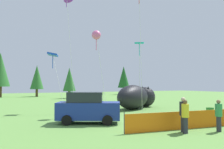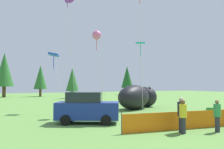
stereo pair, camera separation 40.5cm
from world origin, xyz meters
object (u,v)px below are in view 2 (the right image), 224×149
(spectator_in_grey_shirt, at_px, (183,115))
(kite_pink_octopus, at_px, (97,35))
(folding_chair, at_px, (210,113))
(parked_car, at_px, (87,108))
(inflatable_cat, at_px, (137,98))
(kite_blue_box, at_px, (54,56))
(kite_teal_diamond, at_px, (140,44))
(spectator_in_red_shirt, at_px, (217,114))
(spectator_in_yellow_shirt, at_px, (181,113))

(spectator_in_grey_shirt, bearing_deg, kite_pink_octopus, 95.62)
(folding_chair, distance_m, kite_pink_octopus, 10.81)
(parked_car, bearing_deg, inflatable_cat, 67.83)
(kite_pink_octopus, height_order, kite_blue_box, kite_pink_octopus)
(folding_chair, bearing_deg, kite_teal_diamond, 46.72)
(folding_chair, relative_size, kite_blue_box, 0.17)
(spectator_in_grey_shirt, height_order, kite_blue_box, kite_blue_box)
(spectator_in_red_shirt, bearing_deg, spectator_in_grey_shirt, 166.09)
(folding_chair, bearing_deg, inflatable_cat, 44.76)
(kite_pink_octopus, bearing_deg, kite_blue_box, 125.73)
(spectator_in_yellow_shirt, height_order, kite_blue_box, kite_blue_box)
(folding_chair, height_order, kite_teal_diamond, kite_teal_diamond)
(parked_car, distance_m, kite_blue_box, 8.75)
(spectator_in_yellow_shirt, bearing_deg, kite_blue_box, 106.63)
(parked_car, xyz_separation_m, kite_teal_diamond, (7.87, 5.60, 5.61))
(folding_chair, distance_m, spectator_in_red_shirt, 4.22)
(spectator_in_grey_shirt, relative_size, kite_pink_octopus, 0.25)
(inflatable_cat, bearing_deg, spectator_in_grey_shirt, -144.28)
(inflatable_cat, relative_size, spectator_in_grey_shirt, 3.83)
(inflatable_cat, height_order, spectator_in_yellow_shirt, inflatable_cat)
(spectator_in_red_shirt, height_order, kite_teal_diamond, kite_teal_diamond)
(spectator_in_red_shirt, xyz_separation_m, spectator_in_yellow_shirt, (-1.78, 0.82, 0.08))
(kite_teal_diamond, distance_m, kite_pink_octopus, 5.81)
(inflatable_cat, distance_m, kite_pink_octopus, 8.55)
(inflatable_cat, height_order, kite_teal_diamond, kite_teal_diamond)
(folding_chair, xyz_separation_m, inflatable_cat, (0.10, 9.60, 0.60))
(kite_pink_octopus, distance_m, kite_blue_box, 4.90)
(inflatable_cat, relative_size, kite_blue_box, 1.22)
(parked_car, relative_size, spectator_in_yellow_shirt, 2.38)
(spectator_in_yellow_shirt, xyz_separation_m, kite_blue_box, (-3.83, 12.82, 4.21))
(kite_blue_box, bearing_deg, inflatable_cat, -6.43)
(kite_pink_octopus, relative_size, kite_blue_box, 1.29)
(parked_car, xyz_separation_m, spectator_in_yellow_shirt, (3.43, -5.16, 0.01))
(folding_chair, relative_size, kite_pink_octopus, 0.13)
(kite_pink_octopus, bearing_deg, inflatable_cat, 25.80)
(inflatable_cat, distance_m, spectator_in_grey_shirt, 13.15)
(folding_chair, height_order, spectator_in_yellow_shirt, spectator_in_yellow_shirt)
(spectator_in_red_shirt, bearing_deg, parked_car, 131.04)
(kite_teal_diamond, relative_size, kite_pink_octopus, 0.97)
(spectator_in_red_shirt, relative_size, spectator_in_yellow_shirt, 0.92)
(inflatable_cat, xyz_separation_m, kite_pink_octopus, (-5.84, -2.83, 5.56))
(inflatable_cat, distance_m, kite_blue_box, 9.55)
(spectator_in_grey_shirt, bearing_deg, parked_car, 120.59)
(inflatable_cat, distance_m, spectator_in_yellow_shirt, 12.77)
(parked_car, distance_m, spectator_in_red_shirt, 7.93)
(spectator_in_red_shirt, bearing_deg, kite_pink_octopus, 106.30)
(folding_chair, height_order, inflatable_cat, inflatable_cat)
(inflatable_cat, bearing_deg, parked_car, -172.97)
(spectator_in_red_shirt, height_order, kite_blue_box, kite_blue_box)
(kite_pink_octopus, bearing_deg, spectator_in_grey_shirt, -84.38)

